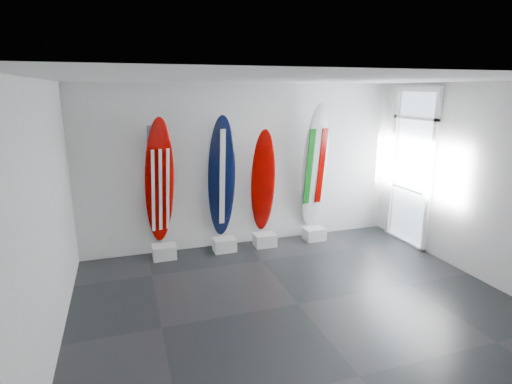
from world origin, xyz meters
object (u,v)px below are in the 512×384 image
object	(u,v)px
surfboard_usa	(160,182)
surfboard_italy	(314,167)
surfboard_navy	(222,178)
surfboard_swiss	(263,182)

from	to	relation	value
surfboard_usa	surfboard_italy	distance (m)	2.91
surfboard_usa	surfboard_navy	xyz separation A→B (m)	(1.08, 0.00, 0.00)
surfboard_usa	surfboard_navy	world-z (taller)	surfboard_navy
surfboard_navy	surfboard_italy	world-z (taller)	surfboard_italy
surfboard_navy	surfboard_italy	bearing A→B (deg)	-3.26
surfboard_usa	surfboard_italy	size ratio (longest dim) A/B	0.93
surfboard_navy	surfboard_swiss	distance (m)	0.79
surfboard_navy	surfboard_italy	size ratio (longest dim) A/B	0.92
surfboard_navy	surfboard_italy	xyz separation A→B (m)	(1.82, 0.00, 0.09)
surfboard_usa	surfboard_navy	bearing A→B (deg)	-12.27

